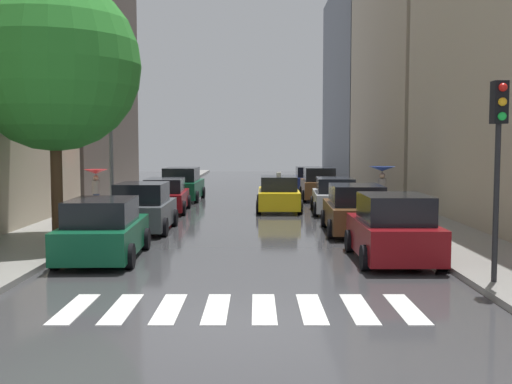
{
  "coord_description": "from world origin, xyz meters",
  "views": [
    {
      "loc": [
        0.3,
        -10.5,
        3.12
      ],
      "look_at": [
        0.2,
        15.3,
        1.12
      ],
      "focal_mm": 43.49,
      "sensor_mm": 36.0,
      "label": 1
    }
  ],
  "objects_px": {
    "parked_car_left_third": "(168,196)",
    "parked_car_right_second": "(358,210)",
    "pedestrian_by_kerb": "(384,178)",
    "taxi_midroad": "(281,194)",
    "pedestrian_foreground": "(98,180)",
    "parked_car_left_second": "(146,209)",
    "parked_car_right_fifth": "(311,180)",
    "parked_car_right_third": "(337,196)",
    "street_tree_left": "(56,65)",
    "parked_car_right_nearest": "(396,230)",
    "parked_car_right_fourth": "(321,185)",
    "lamp_post_left": "(113,122)",
    "parked_car_left_fourth": "(184,185)",
    "traffic_light_right_corner": "(501,136)",
    "parked_car_left_nearest": "(106,231)"
  },
  "relations": [
    {
      "from": "parked_car_right_nearest",
      "to": "traffic_light_right_corner",
      "type": "relative_size",
      "value": 0.94
    },
    {
      "from": "pedestrian_foreground",
      "to": "parked_car_right_third",
      "type": "bearing_deg",
      "value": -135.97
    },
    {
      "from": "parked_car_left_nearest",
      "to": "parked_car_right_fourth",
      "type": "bearing_deg",
      "value": -25.2
    },
    {
      "from": "pedestrian_by_kerb",
      "to": "lamp_post_left",
      "type": "xyz_separation_m",
      "value": [
        -11.31,
        -1.74,
        2.35
      ]
    },
    {
      "from": "parked_car_right_nearest",
      "to": "street_tree_left",
      "type": "bearing_deg",
      "value": 72.87
    },
    {
      "from": "parked_car_left_nearest",
      "to": "parked_car_left_third",
      "type": "xyz_separation_m",
      "value": [
        -0.02,
        11.69,
        -0.04
      ]
    },
    {
      "from": "parked_car_left_nearest",
      "to": "parked_car_right_fifth",
      "type": "relative_size",
      "value": 1.09
    },
    {
      "from": "parked_car_right_second",
      "to": "traffic_light_right_corner",
      "type": "xyz_separation_m",
      "value": [
        1.66,
        -8.46,
        2.49
      ]
    },
    {
      "from": "parked_car_left_fourth",
      "to": "pedestrian_by_kerb",
      "type": "distance_m",
      "value": 12.1
    },
    {
      "from": "parked_car_left_nearest",
      "to": "street_tree_left",
      "type": "relative_size",
      "value": 0.54
    },
    {
      "from": "pedestrian_foreground",
      "to": "pedestrian_by_kerb",
      "type": "bearing_deg",
      "value": -141.43
    },
    {
      "from": "parked_car_left_third",
      "to": "parked_car_right_fifth",
      "type": "bearing_deg",
      "value": -33.96
    },
    {
      "from": "parked_car_left_fourth",
      "to": "street_tree_left",
      "type": "distance_m",
      "value": 15.56
    },
    {
      "from": "parked_car_right_fifth",
      "to": "pedestrian_by_kerb",
      "type": "distance_m",
      "value": 13.97
    },
    {
      "from": "parked_car_left_nearest",
      "to": "parked_car_left_second",
      "type": "relative_size",
      "value": 1.08
    },
    {
      "from": "parked_car_left_nearest",
      "to": "pedestrian_by_kerb",
      "type": "height_order",
      "value": "pedestrian_by_kerb"
    },
    {
      "from": "lamp_post_left",
      "to": "parked_car_right_fourth",
      "type": "bearing_deg",
      "value": 45.69
    },
    {
      "from": "parked_car_left_fourth",
      "to": "parked_car_left_nearest",
      "type": "bearing_deg",
      "value": -178.78
    },
    {
      "from": "parked_car_right_second",
      "to": "parked_car_right_fifth",
      "type": "relative_size",
      "value": 1.14
    },
    {
      "from": "parked_car_left_nearest",
      "to": "parked_car_right_third",
      "type": "distance_m",
      "value": 13.65
    },
    {
      "from": "parked_car_right_second",
      "to": "pedestrian_by_kerb",
      "type": "relative_size",
      "value": 2.29
    },
    {
      "from": "taxi_midroad",
      "to": "street_tree_left",
      "type": "height_order",
      "value": "street_tree_left"
    },
    {
      "from": "pedestrian_by_kerb",
      "to": "street_tree_left",
      "type": "distance_m",
      "value": 14.36
    },
    {
      "from": "parked_car_left_fourth",
      "to": "street_tree_left",
      "type": "bearing_deg",
      "value": 172.87
    },
    {
      "from": "parked_car_right_second",
      "to": "pedestrian_foreground",
      "type": "bearing_deg",
      "value": 62.39
    },
    {
      "from": "parked_car_right_fifth",
      "to": "taxi_midroad",
      "type": "distance_m",
      "value": 11.87
    },
    {
      "from": "parked_car_right_fourth",
      "to": "lamp_post_left",
      "type": "relative_size",
      "value": 0.71
    },
    {
      "from": "parked_car_left_third",
      "to": "parked_car_right_second",
      "type": "bearing_deg",
      "value": -133.13
    },
    {
      "from": "parked_car_right_fourth",
      "to": "taxi_midroad",
      "type": "height_order",
      "value": "parked_car_right_fourth"
    },
    {
      "from": "parked_car_left_nearest",
      "to": "lamp_post_left",
      "type": "xyz_separation_m",
      "value": [
        -1.7,
        8.36,
        3.24
      ]
    },
    {
      "from": "parked_car_right_fourth",
      "to": "taxi_midroad",
      "type": "xyz_separation_m",
      "value": [
        -2.46,
        -5.69,
        -0.08
      ]
    },
    {
      "from": "lamp_post_left",
      "to": "parked_car_left_fourth",
      "type": "bearing_deg",
      "value": 79.1
    },
    {
      "from": "parked_car_left_third",
      "to": "traffic_light_right_corner",
      "type": "height_order",
      "value": "traffic_light_right_corner"
    },
    {
      "from": "parked_car_left_third",
      "to": "street_tree_left",
      "type": "bearing_deg",
      "value": 164.52
    },
    {
      "from": "parked_car_right_fourth",
      "to": "traffic_light_right_corner",
      "type": "height_order",
      "value": "traffic_light_right_corner"
    },
    {
      "from": "parked_car_left_nearest",
      "to": "taxi_midroad",
      "type": "xyz_separation_m",
      "value": [
        5.2,
        12.27,
        -0.01
      ]
    },
    {
      "from": "pedestrian_foreground",
      "to": "pedestrian_by_kerb",
      "type": "xyz_separation_m",
      "value": [
        12.63,
        -0.92,
        0.14
      ]
    },
    {
      "from": "parked_car_right_third",
      "to": "pedestrian_foreground",
      "type": "bearing_deg",
      "value": 94.1
    },
    {
      "from": "parked_car_right_second",
      "to": "parked_car_right_third",
      "type": "height_order",
      "value": "parked_car_right_second"
    },
    {
      "from": "parked_car_right_nearest",
      "to": "lamp_post_left",
      "type": "height_order",
      "value": "lamp_post_left"
    },
    {
      "from": "parked_car_right_third",
      "to": "traffic_light_right_corner",
      "type": "distance_m",
      "value": 15.03
    },
    {
      "from": "parked_car_left_second",
      "to": "parked_car_right_third",
      "type": "xyz_separation_m",
      "value": [
        7.6,
        5.89,
        -0.06
      ]
    },
    {
      "from": "traffic_light_right_corner",
      "to": "lamp_post_left",
      "type": "bearing_deg",
      "value": 132.93
    },
    {
      "from": "parked_car_left_fourth",
      "to": "pedestrian_by_kerb",
      "type": "height_order",
      "value": "pedestrian_by_kerb"
    },
    {
      "from": "parked_car_right_second",
      "to": "parked_car_right_fourth",
      "type": "height_order",
      "value": "parked_car_right_fourth"
    },
    {
      "from": "parked_car_right_second",
      "to": "parked_car_left_second",
      "type": "bearing_deg",
      "value": 88.94
    },
    {
      "from": "parked_car_left_fourth",
      "to": "taxi_midroad",
      "type": "relative_size",
      "value": 1.05
    },
    {
      "from": "parked_car_left_second",
      "to": "pedestrian_by_kerb",
      "type": "bearing_deg",
      "value": -63.63
    },
    {
      "from": "pedestrian_by_kerb",
      "to": "taxi_midroad",
      "type": "bearing_deg",
      "value": 47.25
    },
    {
      "from": "street_tree_left",
      "to": "lamp_post_left",
      "type": "distance_m",
      "value": 5.77
    }
  ]
}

